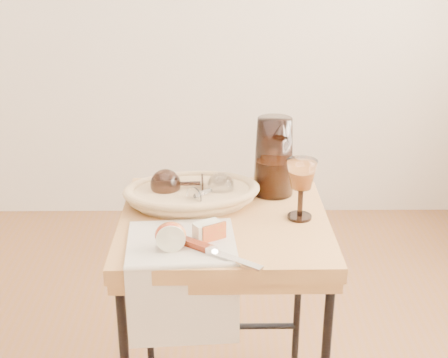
{
  "coord_description": "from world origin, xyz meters",
  "views": [
    {
      "loc": [
        0.45,
        -1.31,
        1.46
      ],
      "look_at": [
        0.46,
        0.2,
        0.84
      ],
      "focal_mm": 49.56,
      "sensor_mm": 36.0,
      "label": 1
    }
  ],
  "objects_px": {
    "goblet_lying_b": "(210,190)",
    "apple_half": "(170,235)",
    "side_table": "(224,327)",
    "pitcher": "(274,156)",
    "wine_goblet": "(301,189)",
    "goblet_lying_a": "(181,184)",
    "table_knife": "(215,251)",
    "tea_towel": "(181,242)",
    "bread_basket": "(192,196)"
  },
  "relations": [
    {
      "from": "goblet_lying_b",
      "to": "table_knife",
      "type": "height_order",
      "value": "goblet_lying_b"
    },
    {
      "from": "goblet_lying_b",
      "to": "wine_goblet",
      "type": "height_order",
      "value": "wine_goblet"
    },
    {
      "from": "side_table",
      "to": "tea_towel",
      "type": "relative_size",
      "value": 2.68
    },
    {
      "from": "bread_basket",
      "to": "wine_goblet",
      "type": "bearing_deg",
      "value": -25.54
    },
    {
      "from": "bread_basket",
      "to": "table_knife",
      "type": "bearing_deg",
      "value": -85.33
    },
    {
      "from": "bread_basket",
      "to": "goblet_lying_b",
      "type": "distance_m",
      "value": 0.06
    },
    {
      "from": "goblet_lying_a",
      "to": "apple_half",
      "type": "distance_m",
      "value": 0.29
    },
    {
      "from": "pitcher",
      "to": "table_knife",
      "type": "distance_m",
      "value": 0.43
    },
    {
      "from": "goblet_lying_a",
      "to": "side_table",
      "type": "bearing_deg",
      "value": 136.48
    },
    {
      "from": "goblet_lying_a",
      "to": "wine_goblet",
      "type": "xyz_separation_m",
      "value": [
        0.33,
        -0.11,
        0.03
      ]
    },
    {
      "from": "goblet_lying_b",
      "to": "tea_towel",
      "type": "bearing_deg",
      "value": -152.88
    },
    {
      "from": "wine_goblet",
      "to": "table_knife",
      "type": "distance_m",
      "value": 0.32
    },
    {
      "from": "apple_half",
      "to": "table_knife",
      "type": "relative_size",
      "value": 0.32
    },
    {
      "from": "goblet_lying_b",
      "to": "apple_half",
      "type": "height_order",
      "value": "goblet_lying_b"
    },
    {
      "from": "pitcher",
      "to": "table_knife",
      "type": "bearing_deg",
      "value": -98.12
    },
    {
      "from": "side_table",
      "to": "bread_basket",
      "type": "xyz_separation_m",
      "value": [
        -0.09,
        0.09,
        0.39
      ]
    },
    {
      "from": "side_table",
      "to": "wine_goblet",
      "type": "relative_size",
      "value": 4.25
    },
    {
      "from": "bread_basket",
      "to": "table_knife",
      "type": "height_order",
      "value": "bread_basket"
    },
    {
      "from": "goblet_lying_b",
      "to": "bread_basket",
      "type": "bearing_deg",
      "value": 112.73
    },
    {
      "from": "bread_basket",
      "to": "wine_goblet",
      "type": "distance_m",
      "value": 0.32
    },
    {
      "from": "goblet_lying_b",
      "to": "pitcher",
      "type": "relative_size",
      "value": 0.46
    },
    {
      "from": "side_table",
      "to": "table_knife",
      "type": "xyz_separation_m",
      "value": [
        -0.02,
        -0.22,
        0.38
      ]
    },
    {
      "from": "goblet_lying_a",
      "to": "apple_half",
      "type": "relative_size",
      "value": 1.86
    },
    {
      "from": "side_table",
      "to": "wine_goblet",
      "type": "xyz_separation_m",
      "value": [
        0.21,
        -0.01,
        0.45
      ]
    },
    {
      "from": "side_table",
      "to": "goblet_lying_b",
      "type": "distance_m",
      "value": 0.42
    },
    {
      "from": "tea_towel",
      "to": "pitcher",
      "type": "relative_size",
      "value": 1.0
    },
    {
      "from": "tea_towel",
      "to": "goblet_lying_b",
      "type": "bearing_deg",
      "value": 68.35
    },
    {
      "from": "side_table",
      "to": "bread_basket",
      "type": "relative_size",
      "value": 2.11
    },
    {
      "from": "tea_towel",
      "to": "table_knife",
      "type": "bearing_deg",
      "value": -42.8
    },
    {
      "from": "bread_basket",
      "to": "wine_goblet",
      "type": "xyz_separation_m",
      "value": [
        0.3,
        -0.1,
        0.06
      ]
    },
    {
      "from": "side_table",
      "to": "goblet_lying_b",
      "type": "xyz_separation_m",
      "value": [
        -0.04,
        0.07,
        0.41
      ]
    },
    {
      "from": "tea_towel",
      "to": "pitcher",
      "type": "distance_m",
      "value": 0.42
    },
    {
      "from": "goblet_lying_a",
      "to": "goblet_lying_b",
      "type": "xyz_separation_m",
      "value": [
        0.08,
        -0.04,
        -0.01
      ]
    },
    {
      "from": "tea_towel",
      "to": "bread_basket",
      "type": "xyz_separation_m",
      "value": [
        0.02,
        0.24,
        0.02
      ]
    },
    {
      "from": "bread_basket",
      "to": "pitcher",
      "type": "bearing_deg",
      "value": 10.73
    },
    {
      "from": "apple_half",
      "to": "goblet_lying_a",
      "type": "bearing_deg",
      "value": 82.03
    },
    {
      "from": "goblet_lying_b",
      "to": "side_table",
      "type": "bearing_deg",
      "value": -104.11
    },
    {
      "from": "goblet_lying_b",
      "to": "apple_half",
      "type": "bearing_deg",
      "value": -155.43
    },
    {
      "from": "pitcher",
      "to": "wine_goblet",
      "type": "xyz_separation_m",
      "value": [
        0.06,
        -0.18,
        -0.03
      ]
    },
    {
      "from": "bread_basket",
      "to": "goblet_lying_b",
      "type": "bearing_deg",
      "value": -29.4
    },
    {
      "from": "goblet_lying_b",
      "to": "pitcher",
      "type": "height_order",
      "value": "pitcher"
    },
    {
      "from": "wine_goblet",
      "to": "apple_half",
      "type": "xyz_separation_m",
      "value": [
        -0.34,
        -0.18,
        -0.04
      ]
    },
    {
      "from": "side_table",
      "to": "goblet_lying_a",
      "type": "height_order",
      "value": "goblet_lying_a"
    },
    {
      "from": "bread_basket",
      "to": "table_knife",
      "type": "xyz_separation_m",
      "value": [
        0.07,
        -0.31,
        -0.01
      ]
    },
    {
      "from": "goblet_lying_a",
      "to": "pitcher",
      "type": "relative_size",
      "value": 0.53
    },
    {
      "from": "table_knife",
      "to": "tea_towel",
      "type": "bearing_deg",
      "value": 177.48
    },
    {
      "from": "wine_goblet",
      "to": "apple_half",
      "type": "distance_m",
      "value": 0.38
    },
    {
      "from": "bread_basket",
      "to": "apple_half",
      "type": "xyz_separation_m",
      "value": [
        -0.04,
        -0.27,
        0.02
      ]
    },
    {
      "from": "side_table",
      "to": "tea_towel",
      "type": "distance_m",
      "value": 0.41
    },
    {
      "from": "bread_basket",
      "to": "wine_goblet",
      "type": "height_order",
      "value": "wine_goblet"
    }
  ]
}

